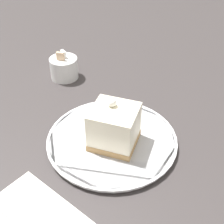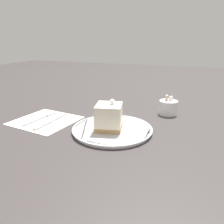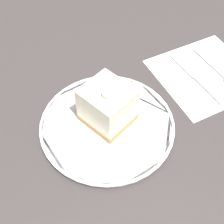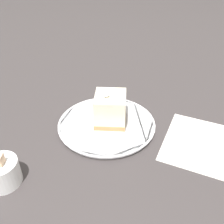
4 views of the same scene
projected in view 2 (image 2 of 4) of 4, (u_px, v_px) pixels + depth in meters
The scene contains 7 objects.
ground_plane at pixel (112, 131), 0.74m from camera, with size 4.00×4.00×0.00m, color #383333.
plate at pixel (111, 129), 0.73m from camera, with size 0.27×0.27×0.01m.
cake_slice at pixel (109, 117), 0.71m from camera, with size 0.10×0.11×0.10m.
napkin at pixel (46, 120), 0.83m from camera, with size 0.24×0.23×0.00m.
fork at pixel (43, 117), 0.86m from camera, with size 0.03×0.17×0.00m.
knife at pixel (49, 122), 0.80m from camera, with size 0.02×0.18×0.00m.
sugar_bowl at pixel (168, 107), 0.90m from camera, with size 0.07×0.07×0.08m.
Camera 2 is at (0.25, -0.63, 0.30)m, focal length 35.00 mm.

